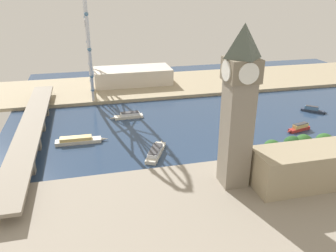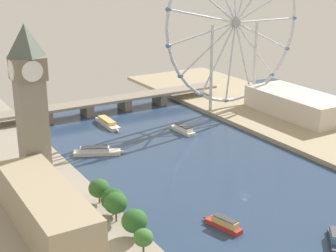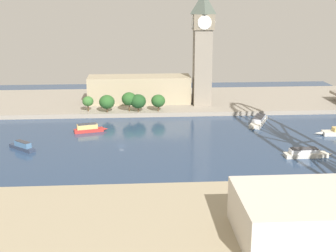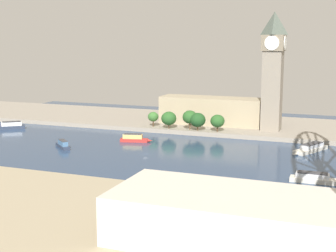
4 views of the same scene
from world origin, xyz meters
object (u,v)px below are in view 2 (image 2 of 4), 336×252
at_px(river_bridge, 106,103).
at_px(tour_boat_2, 97,151).
at_px(ferris_wheel, 235,23).
at_px(riverside_hall, 298,104).
at_px(tour_boat_0, 108,123).
at_px(clock_tower, 31,105).
at_px(parliament_block, 46,210).
at_px(tour_boat_3, 223,224).
at_px(tour_boat_1, 335,239).
at_px(tour_boat_4, 183,129).

bearing_deg(river_bridge, tour_boat_2, -117.76).
xyz_separation_m(ferris_wheel, riverside_hall, (27.68, -42.82, -56.35)).
relative_size(tour_boat_0, tour_boat_2, 1.12).
xyz_separation_m(clock_tower, parliament_block, (-10.18, -46.67, -32.61)).
bearing_deg(tour_boat_0, parliament_block, -32.76).
xyz_separation_m(riverside_hall, tour_boat_0, (-129.03, 55.91, -9.06)).
xyz_separation_m(ferris_wheel, tour_boat_2, (-130.20, -34.79, -65.37)).
height_order(riverside_hall, tour_boat_2, riverside_hall).
bearing_deg(clock_tower, tour_boat_0, 46.71).
relative_size(ferris_wheel, river_bridge, 0.63).
height_order(ferris_wheel, tour_boat_3, ferris_wheel).
bearing_deg(clock_tower, parliament_block, -102.30).
xyz_separation_m(parliament_block, tour_boat_2, (56.59, 78.69, -11.14)).
bearing_deg(tour_boat_1, parliament_block, -81.44).
bearing_deg(tour_boat_1, tour_boat_0, -133.53).
height_order(tour_boat_0, tour_boat_1, tour_boat_1).
xyz_separation_m(tour_boat_0, tour_boat_4, (38.40, -39.30, 0.06)).
bearing_deg(river_bridge, tour_boat_4, -70.21).
height_order(clock_tower, parliament_block, clock_tower).
bearing_deg(ferris_wheel, clock_tower, -159.28).
height_order(tour_boat_0, tour_boat_2, tour_boat_2).
relative_size(clock_tower, riverside_hall, 1.04).
bearing_deg(parliament_block, tour_boat_3, -25.14).
distance_m(tour_boat_1, tour_boat_4, 155.20).
height_order(tour_boat_2, tour_boat_3, tour_boat_3).
bearing_deg(riverside_hall, tour_boat_0, 156.57).
distance_m(parliament_block, tour_boat_1, 121.62).
bearing_deg(tour_boat_4, river_bridge, 18.16).
bearing_deg(tour_boat_1, tour_boat_4, -146.58).
bearing_deg(ferris_wheel, tour_boat_3, -128.95).
bearing_deg(tour_boat_0, clock_tower, -42.02).
relative_size(parliament_block, riverside_hall, 0.98).
height_order(tour_boat_0, tour_boat_4, tour_boat_4).
distance_m(tour_boat_0, tour_boat_4, 54.95).
bearing_deg(tour_boat_1, tour_boat_2, -121.09).
relative_size(tour_boat_0, tour_boat_1, 1.98).
height_order(clock_tower, river_bridge, clock_tower).
relative_size(ferris_wheel, tour_boat_3, 5.90).
relative_size(river_bridge, tour_boat_2, 6.24).
bearing_deg(clock_tower, ferris_wheel, 20.72).
xyz_separation_m(clock_tower, tour_boat_4, (113.65, 40.59, -43.74)).
xyz_separation_m(parliament_block, tour_boat_4, (123.83, 87.26, -11.12)).
relative_size(clock_tower, river_bridge, 0.41).
relative_size(parliament_block, tour_boat_2, 2.42).
height_order(parliament_block, riverside_hall, parliament_block).
bearing_deg(riverside_hall, ferris_wheel, 122.88).
bearing_deg(clock_tower, river_bridge, 51.63).
distance_m(river_bridge, tour_boat_0, 34.50).
bearing_deg(riverside_hall, tour_boat_1, -129.55).
distance_m(clock_tower, tour_boat_1, 151.63).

